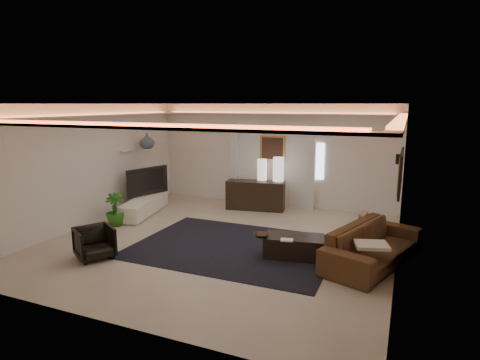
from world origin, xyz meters
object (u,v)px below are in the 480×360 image
at_px(console, 255,195).
at_px(coffee_table, 294,246).
at_px(armchair, 95,243).
at_px(sofa, 373,245).

xyz_separation_m(console, coffee_table, (1.93, -3.01, -0.20)).
bearing_deg(console, armchair, -118.60).
height_order(sofa, armchair, sofa).
bearing_deg(armchair, console, 12.56).
height_order(console, armchair, console).
relative_size(console, sofa, 0.65).
distance_m(console, sofa, 4.35).
height_order(console, coffee_table, console).
distance_m(console, armchair, 4.81).
bearing_deg(console, coffee_table, -67.19).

